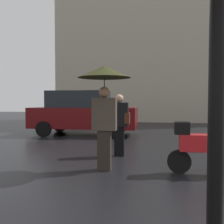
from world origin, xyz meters
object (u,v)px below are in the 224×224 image
at_px(pedestrian_with_umbrella, 104,87).
at_px(parked_scooter, 202,146).
at_px(parked_car_left, 83,113).
at_px(pedestrian_with_bag, 120,121).

bearing_deg(pedestrian_with_umbrella, parked_scooter, 139.96).
xyz_separation_m(parked_scooter, parked_car_left, (-3.89, 5.38, 0.38)).
xyz_separation_m(pedestrian_with_umbrella, parked_car_left, (-1.98, 5.39, -0.76)).
height_order(pedestrian_with_umbrella, parked_scooter, pedestrian_with_umbrella).
bearing_deg(pedestrian_with_bag, parked_car_left, 26.45).
relative_size(pedestrian_with_umbrella, parked_car_left, 0.48).
bearing_deg(pedestrian_with_umbrella, parked_car_left, -110.15).
relative_size(pedestrian_with_bag, parked_car_left, 0.36).
height_order(pedestrian_with_umbrella, pedestrian_with_bag, pedestrian_with_umbrella).
bearing_deg(parked_scooter, parked_car_left, 104.24).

